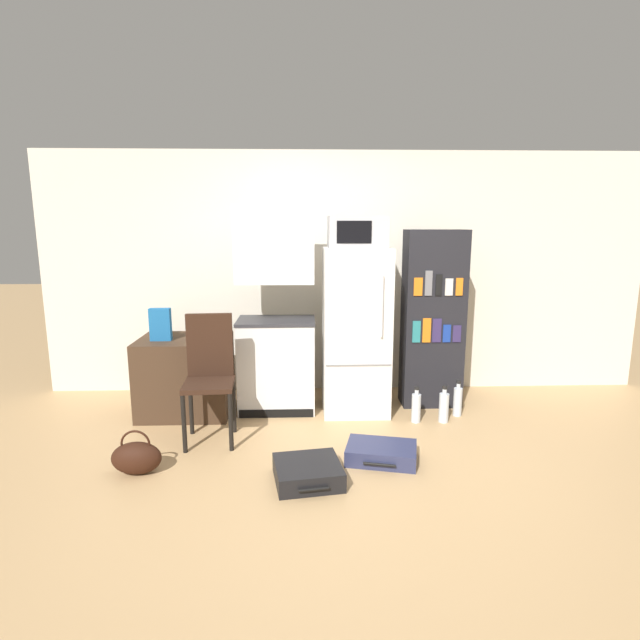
{
  "coord_description": "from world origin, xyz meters",
  "views": [
    {
      "loc": [
        -0.27,
        -3.33,
        1.79
      ],
      "look_at": [
        -0.12,
        0.85,
        0.98
      ],
      "focal_mm": 28.0,
      "sensor_mm": 36.0,
      "label": 1
    }
  ],
  "objects_px": {
    "refrigerator": "(356,331)",
    "bottle_green_tall": "(165,324)",
    "cereal_box": "(160,324)",
    "kitchen_hutch": "(276,317)",
    "bookshelf": "(433,319)",
    "bowl": "(200,331)",
    "bottle_milk_white": "(154,329)",
    "chair": "(210,367)",
    "handbag": "(136,458)",
    "microwave": "(357,232)",
    "bottle_clear_short": "(221,325)",
    "water_bottle_front": "(444,407)",
    "water_bottle_back": "(416,407)",
    "suitcase_large_flat": "(308,472)",
    "suitcase_small_flat": "(381,453)",
    "water_bottle_middle": "(458,401)",
    "side_table": "(186,376)"
  },
  "relations": [
    {
      "from": "microwave",
      "to": "bottle_milk_white",
      "type": "bearing_deg",
      "value": 177.31
    },
    {
      "from": "bookshelf",
      "to": "cereal_box",
      "type": "distance_m",
      "value": 2.59
    },
    {
      "from": "chair",
      "to": "water_bottle_front",
      "type": "bearing_deg",
      "value": 3.38
    },
    {
      "from": "cereal_box",
      "to": "microwave",
      "type": "bearing_deg",
      "value": 3.4
    },
    {
      "from": "bottle_clear_short",
      "to": "water_bottle_front",
      "type": "distance_m",
      "value": 2.28
    },
    {
      "from": "refrigerator",
      "to": "bottle_green_tall",
      "type": "bearing_deg",
      "value": 176.04
    },
    {
      "from": "bookshelf",
      "to": "bowl",
      "type": "bearing_deg",
      "value": 178.59
    },
    {
      "from": "side_table",
      "to": "water_bottle_front",
      "type": "bearing_deg",
      "value": -7.61
    },
    {
      "from": "bookshelf",
      "to": "water_bottle_back",
      "type": "bearing_deg",
      "value": -117.18
    },
    {
      "from": "cereal_box",
      "to": "water_bottle_back",
      "type": "distance_m",
      "value": 2.46
    },
    {
      "from": "chair",
      "to": "suitcase_small_flat",
      "type": "height_order",
      "value": "chair"
    },
    {
      "from": "bookshelf",
      "to": "bottle_clear_short",
      "type": "xyz_separation_m",
      "value": [
        -2.09,
        0.1,
        -0.06
      ]
    },
    {
      "from": "suitcase_small_flat",
      "to": "water_bottle_back",
      "type": "bearing_deg",
      "value": 72.88
    },
    {
      "from": "side_table",
      "to": "bottle_clear_short",
      "type": "height_order",
      "value": "bottle_clear_short"
    },
    {
      "from": "suitcase_large_flat",
      "to": "water_bottle_front",
      "type": "xyz_separation_m",
      "value": [
        1.26,
        1.03,
        0.08
      ]
    },
    {
      "from": "side_table",
      "to": "bowl",
      "type": "distance_m",
      "value": 0.46
    },
    {
      "from": "side_table",
      "to": "suitcase_small_flat",
      "type": "distance_m",
      "value": 2.04
    },
    {
      "from": "microwave",
      "to": "water_bottle_middle",
      "type": "xyz_separation_m",
      "value": [
        0.96,
        -0.2,
        -1.57
      ]
    },
    {
      "from": "kitchen_hutch",
      "to": "bottle_green_tall",
      "type": "distance_m",
      "value": 1.08
    },
    {
      "from": "bookshelf",
      "to": "suitcase_large_flat",
      "type": "bearing_deg",
      "value": -129.38
    },
    {
      "from": "side_table",
      "to": "bottle_milk_white",
      "type": "relative_size",
      "value": 5.59
    },
    {
      "from": "bookshelf",
      "to": "bottle_milk_white",
      "type": "relative_size",
      "value": 11.6
    },
    {
      "from": "suitcase_large_flat",
      "to": "water_bottle_front",
      "type": "bearing_deg",
      "value": 30.44
    },
    {
      "from": "refrigerator",
      "to": "microwave",
      "type": "relative_size",
      "value": 2.99
    },
    {
      "from": "refrigerator",
      "to": "microwave",
      "type": "distance_m",
      "value": 0.93
    },
    {
      "from": "suitcase_small_flat",
      "to": "water_bottle_middle",
      "type": "bearing_deg",
      "value": 58.92
    },
    {
      "from": "kitchen_hutch",
      "to": "microwave",
      "type": "height_order",
      "value": "kitchen_hutch"
    },
    {
      "from": "water_bottle_front",
      "to": "bowl",
      "type": "bearing_deg",
      "value": 166.72
    },
    {
      "from": "water_bottle_back",
      "to": "refrigerator",
      "type": "bearing_deg",
      "value": 147.34
    },
    {
      "from": "microwave",
      "to": "suitcase_small_flat",
      "type": "distance_m",
      "value": 1.98
    },
    {
      "from": "handbag",
      "to": "side_table",
      "type": "bearing_deg",
      "value": 85.63
    },
    {
      "from": "chair",
      "to": "handbag",
      "type": "bearing_deg",
      "value": -128.63
    },
    {
      "from": "side_table",
      "to": "suitcase_large_flat",
      "type": "bearing_deg",
      "value": -49.72
    },
    {
      "from": "chair",
      "to": "handbag",
      "type": "relative_size",
      "value": 2.93
    },
    {
      "from": "side_table",
      "to": "water_bottle_front",
      "type": "relative_size",
      "value": 2.43
    },
    {
      "from": "cereal_box",
      "to": "handbag",
      "type": "relative_size",
      "value": 0.83
    },
    {
      "from": "refrigerator",
      "to": "cereal_box",
      "type": "height_order",
      "value": "refrigerator"
    },
    {
      "from": "water_bottle_front",
      "to": "handbag",
      "type": "bearing_deg",
      "value": -160.53
    },
    {
      "from": "bowl",
      "to": "cereal_box",
      "type": "distance_m",
      "value": 0.44
    },
    {
      "from": "chair",
      "to": "handbag",
      "type": "xyz_separation_m",
      "value": [
        -0.43,
        -0.62,
        -0.49
      ]
    },
    {
      "from": "chair",
      "to": "bottle_green_tall",
      "type": "bearing_deg",
      "value": 123.28
    },
    {
      "from": "bottle_milk_white",
      "to": "cereal_box",
      "type": "xyz_separation_m",
      "value": [
        0.12,
        -0.2,
        0.09
      ]
    },
    {
      "from": "suitcase_small_flat",
      "to": "water_bottle_middle",
      "type": "xyz_separation_m",
      "value": [
        0.86,
        0.89,
        0.08
      ]
    },
    {
      "from": "kitchen_hutch",
      "to": "bowl",
      "type": "xyz_separation_m",
      "value": [
        -0.75,
        0.14,
        -0.16
      ]
    },
    {
      "from": "water_bottle_middle",
      "to": "bowl",
      "type": "bearing_deg",
      "value": 170.92
    },
    {
      "from": "chair",
      "to": "water_bottle_middle",
      "type": "distance_m",
      "value": 2.32
    },
    {
      "from": "kitchen_hutch",
      "to": "water_bottle_back",
      "type": "relative_size",
      "value": 5.8
    },
    {
      "from": "bowl",
      "to": "water_bottle_middle",
      "type": "xyz_separation_m",
      "value": [
        2.47,
        -0.39,
        -0.61
      ]
    },
    {
      "from": "cereal_box",
      "to": "kitchen_hutch",
      "type": "bearing_deg",
      "value": 8.74
    },
    {
      "from": "bottle_green_tall",
      "to": "water_bottle_back",
      "type": "bearing_deg",
      "value": -11.16
    }
  ]
}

